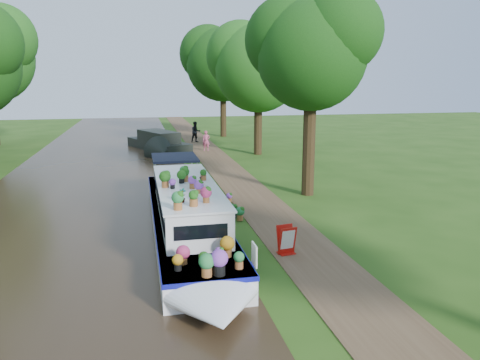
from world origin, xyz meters
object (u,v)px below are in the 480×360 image
(second_boat, at_px, (159,143))
(pedestrian_pink, at_px, (206,141))
(pedestrian_dark, at_px, (196,132))
(sandwich_board, at_px, (286,241))
(plant_boat, at_px, (188,214))

(second_boat, relative_size, pedestrian_pink, 5.38)
(pedestrian_pink, distance_m, pedestrian_dark, 4.93)
(pedestrian_pink, bearing_deg, sandwich_board, -79.62)
(sandwich_board, distance_m, pedestrian_pink, 21.32)
(plant_boat, distance_m, sandwich_board, 3.48)
(plant_boat, xyz_separation_m, pedestrian_dark, (3.21, 24.17, 0.05))
(second_boat, height_order, pedestrian_pink, pedestrian_pink)
(second_boat, distance_m, pedestrian_dark, 5.03)
(pedestrian_dark, bearing_deg, plant_boat, -110.56)
(sandwich_board, bearing_deg, second_boat, 87.28)
(plant_boat, xyz_separation_m, second_boat, (-0.05, 20.34, -0.26))
(plant_boat, relative_size, pedestrian_dark, 7.76)
(sandwich_board, bearing_deg, pedestrian_pink, 78.45)
(sandwich_board, distance_m, pedestrian_dark, 26.24)
(pedestrian_pink, height_order, pedestrian_dark, pedestrian_dark)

